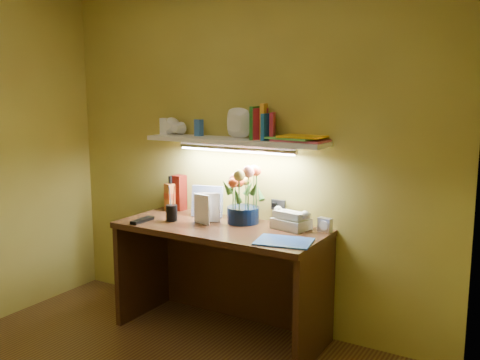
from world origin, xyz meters
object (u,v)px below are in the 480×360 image
at_px(desk, 221,280).
at_px(telephone, 291,218).
at_px(flower_bouquet, 243,195).
at_px(whisky_bottle, 171,193).
at_px(desk_clock, 325,225).

height_order(desk, telephone, telephone).
xyz_separation_m(flower_bouquet, telephone, (0.35, 0.02, -0.12)).
xyz_separation_m(telephone, whisky_bottle, (-1.00, 0.02, 0.06)).
distance_m(flower_bouquet, whisky_bottle, 0.65).
relative_size(desk, telephone, 6.26).
xyz_separation_m(flower_bouquet, whisky_bottle, (-0.65, 0.04, -0.06)).
relative_size(desk, flower_bouquet, 3.67).
distance_m(desk, flower_bouquet, 0.59).
relative_size(flower_bouquet, whisky_bottle, 1.48).
bearing_deg(whisky_bottle, flower_bouquet, -3.92).
height_order(flower_bouquet, desk_clock, flower_bouquet).
height_order(desk_clock, whisky_bottle, whisky_bottle).
bearing_deg(desk_clock, whisky_bottle, -169.92).
distance_m(desk, desk_clock, 0.80).
xyz_separation_m(desk, telephone, (0.43, 0.18, 0.44)).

